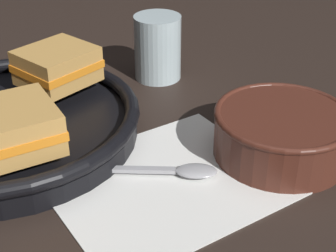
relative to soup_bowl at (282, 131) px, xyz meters
name	(u,v)px	position (x,y,z in m)	size (l,w,h in m)	color
ground_plane	(151,148)	(-0.12, 0.10, -0.03)	(4.00, 4.00, 0.00)	black
napkin	(165,181)	(-0.14, 0.03, -0.03)	(0.24, 0.21, 0.00)	white
soup_bowl	(282,131)	(0.00, 0.00, 0.00)	(0.16, 0.16, 0.06)	#4C2319
spoon	(178,171)	(-0.12, 0.03, -0.02)	(0.13, 0.10, 0.01)	#9E9EA3
skillet	(8,123)	(-0.25, 0.22, -0.01)	(0.32, 0.32, 0.04)	black
sandwich_near_left	(57,66)	(-0.16, 0.25, 0.03)	(0.11, 0.10, 0.05)	#C18E47
sandwich_far_left	(16,127)	(-0.26, 0.13, 0.03)	(0.09, 0.10, 0.05)	#C18E47
drinking_glass	(158,47)	(0.00, 0.26, 0.02)	(0.07, 0.07, 0.10)	silver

